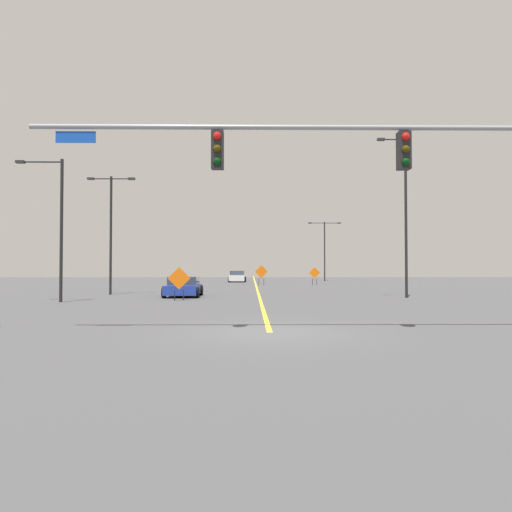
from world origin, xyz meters
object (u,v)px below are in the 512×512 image
traffic_signal_assembly (391,162)px  street_lamp_mid_left (404,210)px  street_lamp_near_right (111,225)px  construction_sign_left_lane (315,274)px  street_lamp_far_left (325,245)px  construction_sign_median_far (179,280)px  car_white_passing (237,277)px  street_lamp_far_right (57,221)px  car_blue_approaching (184,287)px  construction_sign_median_near (261,273)px

traffic_signal_assembly → street_lamp_mid_left: size_ratio=1.64×
street_lamp_near_right → construction_sign_left_lane: size_ratio=4.25×
street_lamp_near_right → street_lamp_far_left: size_ratio=1.01×
traffic_signal_assembly → construction_sign_median_far: bearing=122.1°
street_lamp_near_right → construction_sign_median_far: street_lamp_near_right is taller
street_lamp_near_right → car_white_passing: 27.74m
street_lamp_far_right → car_blue_approaching: (5.87, 4.55, -3.58)m
construction_sign_left_lane → car_blue_approaching: 21.70m
traffic_signal_assembly → street_lamp_far_left: bearing=83.1°
traffic_signal_assembly → street_lamp_far_right: 17.86m
traffic_signal_assembly → street_lamp_near_right: 22.11m
construction_sign_left_lane → traffic_signal_assembly: bearing=-94.4°
street_lamp_far_left → street_lamp_mid_left: bearing=-90.9°
street_lamp_mid_left → car_blue_approaching: street_lamp_mid_left is taller
street_lamp_mid_left → street_lamp_far_left: street_lamp_mid_left is taller
street_lamp_far_right → street_lamp_mid_left: (19.07, 3.23, 1.01)m
street_lamp_mid_left → car_blue_approaching: 14.04m
street_lamp_far_left → construction_sign_left_lane: 13.32m
car_blue_approaching → street_lamp_mid_left: bearing=-5.7°
street_lamp_mid_left → construction_sign_median_far: street_lamp_mid_left is taller
street_lamp_near_right → car_blue_approaching: (5.09, -2.03, -4.02)m
construction_sign_left_lane → construction_sign_median_near: size_ratio=0.91×
construction_sign_left_lane → car_blue_approaching: construction_sign_left_lane is taller
construction_sign_median_near → street_lamp_mid_left: bearing=-67.7°
street_lamp_far_right → car_blue_approaching: street_lamp_far_right is taller
car_white_passing → car_blue_approaching: (-2.48, -28.42, -0.07)m
construction_sign_left_lane → construction_sign_median_near: construction_sign_median_near is taller
construction_sign_median_near → car_blue_approaching: bearing=-106.0°
street_lamp_mid_left → construction_sign_median_far: size_ratio=5.26×
construction_sign_left_lane → car_white_passing: (-8.20, 9.53, -0.49)m
street_lamp_far_left → car_white_passing: 12.29m
street_lamp_far_left → car_blue_approaching: bearing=-113.6°
construction_sign_median_near → car_white_passing: size_ratio=0.49×
street_lamp_mid_left → construction_sign_left_lane: size_ratio=5.20×
street_lamp_near_right → construction_sign_left_lane: 23.34m
street_lamp_far_right → car_blue_approaching: 8.24m
street_lamp_near_right → car_white_passing: (7.57, 26.39, -3.95)m
street_lamp_near_right → traffic_signal_assembly: bearing=-53.7°
street_lamp_far_left → construction_sign_median_near: (-8.52, -13.21, -3.38)m
construction_sign_median_far → car_white_passing: 31.90m
construction_sign_median_far → street_lamp_far_left: bearing=68.8°
street_lamp_near_right → construction_sign_median_far: (5.34, -5.44, -3.49)m
construction_sign_left_lane → construction_sign_median_near: (-5.48, -0.71, 0.12)m
traffic_signal_assembly → car_blue_approaching: 18.17m
traffic_signal_assembly → car_white_passing: (-5.53, 44.20, -4.06)m
street_lamp_near_right → car_white_passing: size_ratio=1.90×
street_lamp_far_left → construction_sign_median_far: (-13.47, -34.78, -3.53)m
car_white_passing → street_lamp_far_right: bearing=-104.2°
car_blue_approaching → traffic_signal_assembly: bearing=-63.1°
street_lamp_mid_left → construction_sign_median_near: 21.43m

